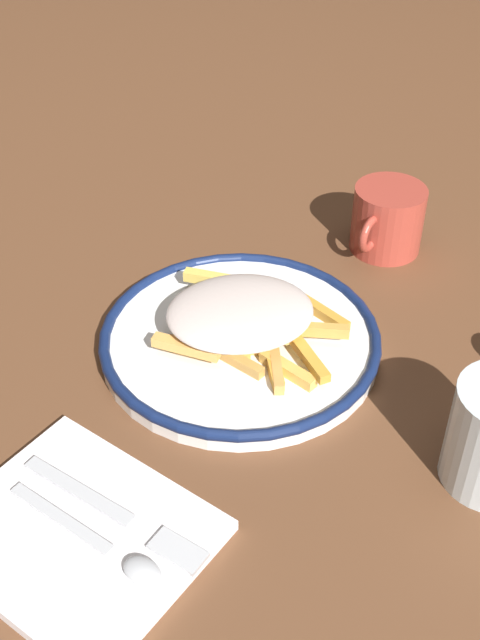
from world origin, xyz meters
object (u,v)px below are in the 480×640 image
at_px(fries_heap, 241,318).
at_px(napkin, 77,535).
at_px(spoon, 109,550).
at_px(coffee_mug, 387,220).
at_px(plate, 240,339).
at_px(fork, 112,511).

bearing_deg(fries_heap, napkin, 4.62).
bearing_deg(spoon, coffee_mug, -177.80).
relative_size(plate, fork, 1.58).
bearing_deg(napkin, plate, -174.94).
relative_size(fork, spoon, 1.16).
relative_size(fries_heap, spoon, 1.36).
xyz_separation_m(plate, fork, (0.23, 0.04, 0.00)).
xyz_separation_m(fork, spoon, (0.03, 0.02, 0.00)).
distance_m(plate, spoon, 0.27).
bearing_deg(fries_heap, plate, -115.08).
distance_m(plate, napkin, 0.26).
height_order(plate, fork, plate).
xyz_separation_m(fries_heap, coffee_mug, (-0.24, 0.04, -0.00)).
relative_size(plate, fries_heap, 1.35).
bearing_deg(coffee_mug, plate, -9.05).
bearing_deg(fries_heap, spoon, 12.18).
height_order(napkin, fork, fork).
height_order(spoon, coffee_mug, coffee_mug).
distance_m(fries_heap, fork, 0.23).
distance_m(plate, coffee_mug, 0.25).
distance_m(fork, spoon, 0.04).
bearing_deg(fries_heap, fork, 8.19).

